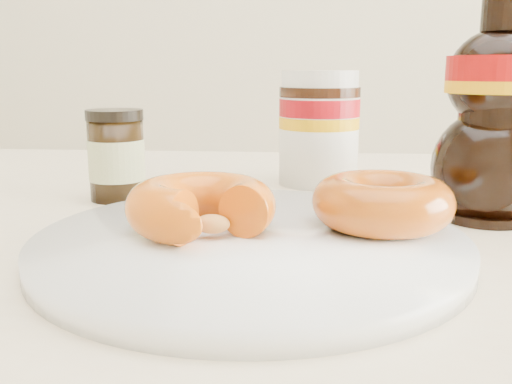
# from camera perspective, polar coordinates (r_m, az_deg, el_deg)

# --- Properties ---
(dining_table) EXTENTS (1.40, 0.90, 0.75)m
(dining_table) POSITION_cam_1_polar(r_m,az_deg,el_deg) (0.50, 0.31, -13.00)
(dining_table) COLOR beige
(dining_table) RESTS_ON ground
(plate) EXTENTS (0.31, 0.31, 0.02)m
(plate) POSITION_cam_1_polar(r_m,az_deg,el_deg) (0.41, -0.59, -5.17)
(plate) COLOR white
(plate) RESTS_ON dining_table
(donut_bitten) EXTENTS (0.14, 0.14, 0.04)m
(donut_bitten) POSITION_cam_1_polar(r_m,az_deg,el_deg) (0.41, -5.50, -1.40)
(donut_bitten) COLOR #CB450B
(donut_bitten) RESTS_ON plate
(donut_whole) EXTENTS (0.11, 0.11, 0.04)m
(donut_whole) POSITION_cam_1_polar(r_m,az_deg,el_deg) (0.43, 12.52, -0.98)
(donut_whole) COLOR #A4510A
(donut_whole) RESTS_ON plate
(nutella_jar) EXTENTS (0.09, 0.09, 0.13)m
(nutella_jar) POSITION_cam_1_polar(r_m,az_deg,el_deg) (0.65, 6.32, 6.82)
(nutella_jar) COLOR white
(nutella_jar) RESTS_ON dining_table
(syrup_bottle) EXTENTS (0.10, 0.08, 0.19)m
(syrup_bottle) POSITION_cam_1_polar(r_m,az_deg,el_deg) (0.53, 22.65, 7.51)
(syrup_bottle) COLOR black
(syrup_bottle) RESTS_ON dining_table
(dark_jar) EXTENTS (0.06, 0.06, 0.09)m
(dark_jar) POSITION_cam_1_polar(r_m,az_deg,el_deg) (0.59, -13.77, 3.51)
(dark_jar) COLOR black
(dark_jar) RESTS_ON dining_table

